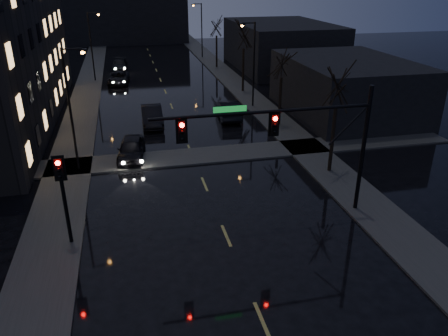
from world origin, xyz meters
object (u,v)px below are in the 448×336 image
oncoming_car_a (131,149)px  oncoming_car_d (120,65)px  oncoming_car_c (118,78)px  lead_car (228,109)px  oncoming_car_b (152,116)px

oncoming_car_a → oncoming_car_d: 31.89m
oncoming_car_c → lead_car: lead_car is taller
oncoming_car_c → oncoming_car_d: (0.23, 8.04, 0.01)m
oncoming_car_a → lead_car: 11.75m
oncoming_car_c → oncoming_car_b: bearing=-75.4°
oncoming_car_a → oncoming_car_b: bearing=81.7°
lead_car → oncoming_car_b: bearing=7.8°
oncoming_car_d → lead_car: 25.91m
oncoming_car_d → oncoming_car_c: bearing=-89.4°
oncoming_car_b → oncoming_car_c: bearing=100.2°
oncoming_car_a → oncoming_car_b: size_ratio=0.90×
oncoming_car_a → oncoming_car_d: bearing=97.9°
oncoming_car_d → oncoming_car_b: bearing=-81.9°
oncoming_car_b → oncoming_car_c: oncoming_car_b is taller
oncoming_car_a → oncoming_car_b: 7.60m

